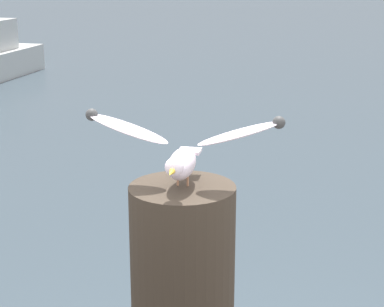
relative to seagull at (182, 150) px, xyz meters
name	(u,v)px	position (x,y,z in m)	size (l,w,h in m)	color
seagull	(182,150)	(0.00, 0.00, 0.00)	(0.70, 0.39, 0.27)	tan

